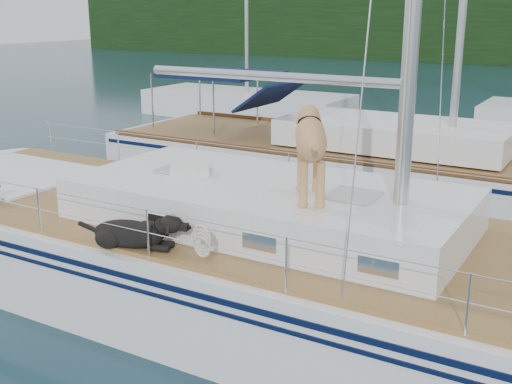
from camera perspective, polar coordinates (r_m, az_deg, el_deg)
The scene contains 4 objects.
ground at distance 9.48m, azimuth -3.26°, elevation -9.21°, with size 120.00×120.00×0.00m, color black.
main_sailboat at distance 9.15m, azimuth -2.81°, elevation -5.49°, with size 12.00×3.85×14.01m.
neighbor_sailboat at distance 14.64m, azimuth 8.03°, elevation 2.38°, with size 11.00×3.50×13.30m.
bg_boat_west at distance 24.94m, azimuth -0.81°, elevation 7.72°, with size 8.00×3.00×11.65m.
Camera 1 is at (4.79, -7.11, 4.03)m, focal length 45.00 mm.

